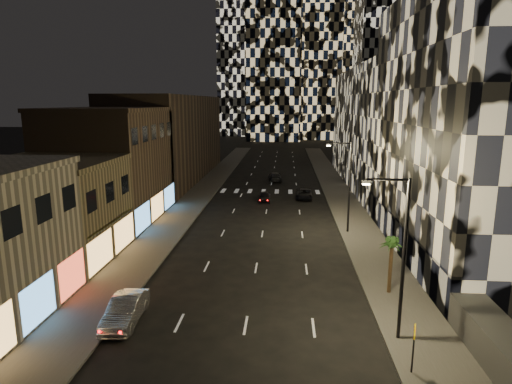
# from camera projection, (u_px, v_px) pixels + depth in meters

# --- Properties ---
(sidewalk_left) EXTENTS (4.00, 120.00, 0.15)m
(sidewalk_left) POSITION_uv_depth(u_px,v_px,m) (203.00, 190.00, 64.08)
(sidewalk_left) COLOR #47443F
(sidewalk_left) RESTS_ON ground
(sidewalk_right) EXTENTS (4.00, 120.00, 0.15)m
(sidewalk_right) POSITION_uv_depth(u_px,v_px,m) (338.00, 192.00, 62.72)
(sidewalk_right) COLOR #47443F
(sidewalk_right) RESTS_ON ground
(curb_left) EXTENTS (0.20, 120.00, 0.15)m
(curb_left) POSITION_uv_depth(u_px,v_px,m) (217.00, 190.00, 63.93)
(curb_left) COLOR #4C4C47
(curb_left) RESTS_ON ground
(curb_right) EXTENTS (0.20, 120.00, 0.15)m
(curb_right) POSITION_uv_depth(u_px,v_px,m) (324.00, 192.00, 62.86)
(curb_right) COLOR #4C4C47
(curb_right) RESTS_ON ground
(retail_tan) EXTENTS (10.00, 10.00, 8.00)m
(retail_tan) POSITION_uv_depth(u_px,v_px,m) (53.00, 212.00, 35.43)
(retail_tan) COLOR #736545
(retail_tan) RESTS_ON ground
(retail_brown) EXTENTS (10.00, 15.00, 12.00)m
(retail_brown) POSITION_uv_depth(u_px,v_px,m) (111.00, 166.00, 47.22)
(retail_brown) COLOR #4D3C2B
(retail_brown) RESTS_ON ground
(retail_filler_left) EXTENTS (10.00, 40.00, 14.00)m
(retail_filler_left) POSITION_uv_depth(u_px,v_px,m) (173.00, 138.00, 72.89)
(retail_filler_left) COLOR #4D3C2B
(retail_filler_left) RESTS_ON ground
(midrise_right) EXTENTS (16.00, 25.00, 22.00)m
(midrise_right) POSITION_uv_depth(u_px,v_px,m) (504.00, 127.00, 34.90)
(midrise_right) COLOR #232326
(midrise_right) RESTS_ON ground
(midrise_base) EXTENTS (0.60, 25.00, 3.00)m
(midrise_base) POSITION_uv_depth(u_px,v_px,m) (400.00, 236.00, 37.38)
(midrise_base) COLOR #383838
(midrise_base) RESTS_ON ground
(plinth_right) EXTENTS (2.00, 8.00, 2.00)m
(plinth_right) POSITION_uv_depth(u_px,v_px,m) (499.00, 347.00, 21.33)
(plinth_right) COLOR #383838
(plinth_right) RESTS_ON ground
(midrise_filler_right) EXTENTS (16.00, 40.00, 18.00)m
(midrise_filler_right) POSITION_uv_depth(u_px,v_px,m) (399.00, 128.00, 67.04)
(midrise_filler_right) COLOR #232326
(midrise_filler_right) RESTS_ON ground
(streetlight_near) EXTENTS (2.55, 0.25, 9.00)m
(streetlight_near) POSITION_uv_depth(u_px,v_px,m) (400.00, 248.00, 22.70)
(streetlight_near) COLOR black
(streetlight_near) RESTS_ON sidewalk_right
(streetlight_far) EXTENTS (2.55, 0.25, 9.00)m
(streetlight_far) POSITION_uv_depth(u_px,v_px,m) (347.00, 181.00, 42.22)
(streetlight_far) COLOR black
(streetlight_far) RESTS_ON sidewalk_right
(car_silver_parked) EXTENTS (1.84, 4.83, 1.57)m
(car_silver_parked) POSITION_uv_depth(u_px,v_px,m) (125.00, 310.00, 25.51)
(car_silver_parked) COLOR #A9A9AF
(car_silver_parked) RESTS_ON ground
(car_dark_midlane) EXTENTS (1.64, 3.85, 1.30)m
(car_dark_midlane) POSITION_uv_depth(u_px,v_px,m) (265.00, 197.00, 56.89)
(car_dark_midlane) COLOR black
(car_dark_midlane) RESTS_ON ground
(car_dark_oncoming) EXTENTS (2.42, 5.14, 1.45)m
(car_dark_oncoming) POSITION_uv_depth(u_px,v_px,m) (275.00, 177.00, 71.58)
(car_dark_oncoming) COLOR black
(car_dark_oncoming) RESTS_ON ground
(car_dark_rightlane) EXTENTS (2.28, 4.66, 1.27)m
(car_dark_rightlane) POSITION_uv_depth(u_px,v_px,m) (304.00, 194.00, 58.45)
(car_dark_rightlane) COLOR black
(car_dark_rightlane) RESTS_ON ground
(ped_sign) EXTENTS (0.29, 0.83, 2.57)m
(ped_sign) POSITION_uv_depth(u_px,v_px,m) (414.00, 340.00, 20.34)
(ped_sign) COLOR black
(ped_sign) RESTS_ON sidewalk_right
(palm_tree) EXTENTS (2.02, 1.99, 3.95)m
(palm_tree) POSITION_uv_depth(u_px,v_px,m) (392.00, 247.00, 28.77)
(palm_tree) COLOR #47331E
(palm_tree) RESTS_ON sidewalk_right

